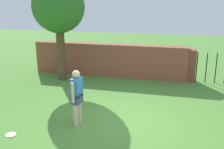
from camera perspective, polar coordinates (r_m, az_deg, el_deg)
name	(u,v)px	position (r m, az deg, el deg)	size (l,w,h in m)	color
ground_plane	(118,121)	(7.89, 1.27, -10.18)	(40.00, 40.00, 0.00)	#4C8433
brick_wall	(108,60)	(12.19, -0.77, 3.20)	(7.14, 0.50, 1.49)	brown
tree	(59,8)	(11.44, -11.56, 14.00)	(2.19, 2.19, 4.27)	brown
person	(77,95)	(7.44, -7.65, -4.47)	(0.26, 0.54, 1.62)	beige
fence_gate	(221,67)	(11.96, 22.62, 1.43)	(2.92, 0.44, 1.40)	brown
frisbee_orange	(11,135)	(7.66, -21.17, -12.14)	(0.27, 0.27, 0.02)	orange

